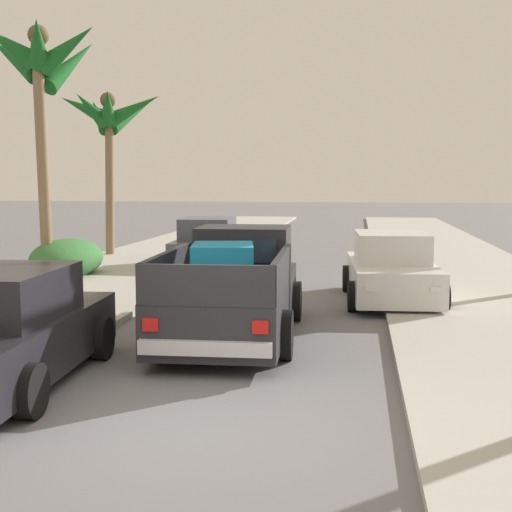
{
  "coord_description": "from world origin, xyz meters",
  "views": [
    {
      "loc": [
        1.89,
        -7.22,
        2.67
      ],
      "look_at": [
        -0.08,
        6.1,
        1.2
      ],
      "focal_mm": 48.21,
      "sensor_mm": 36.0,
      "label": 1
    }
  ],
  "objects_px": {
    "car_left_mid": "(208,244)",
    "hedge_bush": "(67,259)",
    "pickup_truck": "(234,289)",
    "car_left_near": "(3,331)",
    "car_right_near": "(391,270)",
    "palm_tree_left_mid": "(110,118)",
    "palm_tree_right_fore": "(41,69)"
  },
  "relations": [
    {
      "from": "car_left_mid",
      "to": "hedge_bush",
      "type": "relative_size",
      "value": 1.55
    },
    {
      "from": "car_left_mid",
      "to": "hedge_bush",
      "type": "bearing_deg",
      "value": -136.96
    },
    {
      "from": "pickup_truck",
      "to": "car_left_near",
      "type": "distance_m",
      "value": 4.13
    },
    {
      "from": "car_left_near",
      "to": "hedge_bush",
      "type": "xyz_separation_m",
      "value": [
        -3.29,
        9.49,
        -0.16
      ]
    },
    {
      "from": "car_right_near",
      "to": "palm_tree_left_mid",
      "type": "relative_size",
      "value": 0.75
    },
    {
      "from": "car_left_near",
      "to": "palm_tree_right_fore",
      "type": "height_order",
      "value": "palm_tree_right_fore"
    },
    {
      "from": "car_right_near",
      "to": "palm_tree_right_fore",
      "type": "xyz_separation_m",
      "value": [
        -8.94,
        1.78,
        4.85
      ]
    },
    {
      "from": "pickup_truck",
      "to": "car_right_near",
      "type": "xyz_separation_m",
      "value": [
        2.86,
        3.85,
        -0.1
      ]
    },
    {
      "from": "pickup_truck",
      "to": "car_left_near",
      "type": "xyz_separation_m",
      "value": [
        -2.49,
        -3.29,
        -0.1
      ]
    },
    {
      "from": "car_left_near",
      "to": "pickup_truck",
      "type": "bearing_deg",
      "value": 52.81
    },
    {
      "from": "car_left_mid",
      "to": "palm_tree_left_mid",
      "type": "height_order",
      "value": "palm_tree_left_mid"
    },
    {
      "from": "car_right_near",
      "to": "palm_tree_right_fore",
      "type": "height_order",
      "value": "palm_tree_right_fore"
    },
    {
      "from": "car_right_near",
      "to": "palm_tree_right_fore",
      "type": "distance_m",
      "value": 10.32
    },
    {
      "from": "pickup_truck",
      "to": "car_left_near",
      "type": "height_order",
      "value": "pickup_truck"
    },
    {
      "from": "pickup_truck",
      "to": "hedge_bush",
      "type": "bearing_deg",
      "value": 132.99
    },
    {
      "from": "car_left_mid",
      "to": "palm_tree_left_mid",
      "type": "relative_size",
      "value": 0.74
    },
    {
      "from": "car_left_near",
      "to": "hedge_bush",
      "type": "relative_size",
      "value": 1.55
    },
    {
      "from": "car_left_mid",
      "to": "palm_tree_left_mid",
      "type": "distance_m",
      "value": 6.2
    },
    {
      "from": "palm_tree_left_mid",
      "to": "hedge_bush",
      "type": "relative_size",
      "value": 2.08
    },
    {
      "from": "car_left_near",
      "to": "palm_tree_right_fore",
      "type": "distance_m",
      "value": 10.76
    },
    {
      "from": "palm_tree_right_fore",
      "to": "hedge_bush",
      "type": "relative_size",
      "value": 2.41
    },
    {
      "from": "car_right_near",
      "to": "hedge_bush",
      "type": "bearing_deg",
      "value": 164.73
    },
    {
      "from": "hedge_bush",
      "to": "palm_tree_right_fore",
      "type": "bearing_deg",
      "value": -116.65
    },
    {
      "from": "car_left_mid",
      "to": "palm_tree_right_fore",
      "type": "bearing_deg",
      "value": -134.42
    },
    {
      "from": "pickup_truck",
      "to": "car_left_near",
      "type": "relative_size",
      "value": 1.22
    },
    {
      "from": "hedge_bush",
      "to": "car_left_mid",
      "type": "bearing_deg",
      "value": 43.04
    },
    {
      "from": "car_left_near",
      "to": "hedge_bush",
      "type": "bearing_deg",
      "value": 109.13
    },
    {
      "from": "car_right_near",
      "to": "hedge_bush",
      "type": "distance_m",
      "value": 8.97
    },
    {
      "from": "pickup_truck",
      "to": "palm_tree_right_fore",
      "type": "xyz_separation_m",
      "value": [
        -6.08,
        5.62,
        4.75
      ]
    },
    {
      "from": "car_left_near",
      "to": "car_right_near",
      "type": "relative_size",
      "value": 1.0
    },
    {
      "from": "pickup_truck",
      "to": "car_right_near",
      "type": "relative_size",
      "value": 1.22
    },
    {
      "from": "pickup_truck",
      "to": "palm_tree_right_fore",
      "type": "height_order",
      "value": "palm_tree_right_fore"
    }
  ]
}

